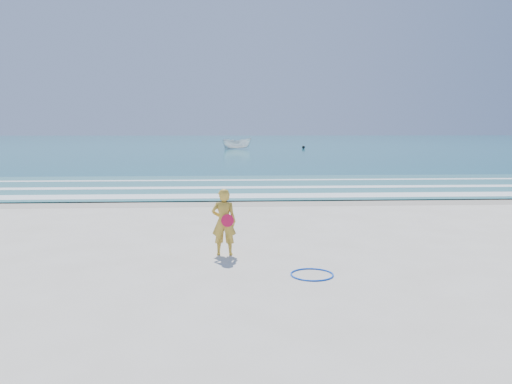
{
  "coord_description": "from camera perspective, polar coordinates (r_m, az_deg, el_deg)",
  "views": [
    {
      "loc": [
        0.07,
        -9.45,
        2.7
      ],
      "look_at": [
        0.8,
        4.0,
        1.0
      ],
      "focal_mm": 35.0,
      "sensor_mm": 36.0,
      "label": 1
    }
  ],
  "objects": [
    {
      "name": "buoy",
      "position": [
        68.47,
        5.44,
        5.12
      ],
      "size": [
        0.43,
        0.43,
        0.43
      ],
      "primitive_type": "sphere",
      "color": "black",
      "rests_on": "ocean"
    },
    {
      "name": "ground",
      "position": [
        9.83,
        -3.43,
        -8.76
      ],
      "size": [
        400.0,
        400.0,
        0.0
      ],
      "primitive_type": "plane",
      "color": "silver",
      "rests_on": "ground"
    },
    {
      "name": "wet_sand",
      "position": [
        18.65,
        -3.27,
        -1.14
      ],
      "size": [
        400.0,
        2.4,
        0.0
      ],
      "primitive_type": "cube",
      "color": "#B2A893",
      "rests_on": "ground"
    },
    {
      "name": "foam_near",
      "position": [
        19.93,
        -3.26,
        -0.45
      ],
      "size": [
        400.0,
        1.4,
        0.01
      ],
      "primitive_type": "cube",
      "color": "white",
      "rests_on": "shallow"
    },
    {
      "name": "hoop",
      "position": [
        9.46,
        6.41,
        -9.35
      ],
      "size": [
        0.82,
        0.82,
        0.03
      ],
      "primitive_type": "torus",
      "rotation": [
        0.0,
        0.0,
        -0.01
      ],
      "color": "blue",
      "rests_on": "ground"
    },
    {
      "name": "boat",
      "position": [
        66.65,
        -2.18,
        5.55
      ],
      "size": [
        3.9,
        1.59,
        1.49
      ],
      "primitive_type": "imported",
      "rotation": [
        0.0,
        0.0,
        1.61
      ],
      "color": "silver",
      "rests_on": "ocean"
    },
    {
      "name": "woman",
      "position": [
        10.74,
        -3.7,
        -3.43
      ],
      "size": [
        0.55,
        0.41,
        1.45
      ],
      "color": "gold",
      "rests_on": "ground"
    },
    {
      "name": "foam_mid",
      "position": [
        22.81,
        -3.24,
        0.52
      ],
      "size": [
        400.0,
        0.9,
        0.01
      ],
      "primitive_type": "cube",
      "color": "white",
      "rests_on": "shallow"
    },
    {
      "name": "foam_far",
      "position": [
        26.09,
        -3.22,
        1.36
      ],
      "size": [
        400.0,
        0.6,
        0.01
      ],
      "primitive_type": "cube",
      "color": "white",
      "rests_on": "shallow"
    },
    {
      "name": "shallow",
      "position": [
        23.6,
        -3.23,
        0.73
      ],
      "size": [
        400.0,
        10.0,
        0.01
      ],
      "primitive_type": "cube",
      "color": "#59B7AD",
      "rests_on": "ocean"
    },
    {
      "name": "ocean",
      "position": [
        114.48,
        -3.12,
        5.85
      ],
      "size": [
        400.0,
        190.0,
        0.04
      ],
      "primitive_type": "cube",
      "color": "#19727F",
      "rests_on": "ground"
    }
  ]
}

